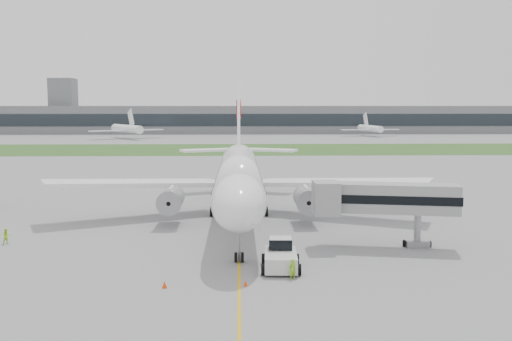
{
  "coord_description": "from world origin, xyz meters",
  "views": [
    {
      "loc": [
        0.01,
        -65.27,
        14.07
      ],
      "look_at": [
        2.04,
        2.0,
        6.41
      ],
      "focal_mm": 40.0,
      "sensor_mm": 36.0,
      "label": 1
    }
  ],
  "objects_px": {
    "jet_bridge": "(380,199)",
    "airliner": "(239,174)",
    "ground_crew_near": "(292,269)",
    "pushback_tug": "(281,256)"
  },
  "relations": [
    {
      "from": "jet_bridge",
      "to": "airliner",
      "type": "bearing_deg",
      "value": 144.52
    },
    {
      "from": "airliner",
      "to": "ground_crew_near",
      "type": "relative_size",
      "value": 32.04
    },
    {
      "from": "jet_bridge",
      "to": "ground_crew_near",
      "type": "height_order",
      "value": "jet_bridge"
    },
    {
      "from": "jet_bridge",
      "to": "ground_crew_near",
      "type": "distance_m",
      "value": 14.8
    },
    {
      "from": "pushback_tug",
      "to": "jet_bridge",
      "type": "height_order",
      "value": "jet_bridge"
    },
    {
      "from": "pushback_tug",
      "to": "jet_bridge",
      "type": "distance_m",
      "value": 13.27
    },
    {
      "from": "pushback_tug",
      "to": "ground_crew_near",
      "type": "xyz_separation_m",
      "value": [
        0.73,
        -3.11,
        -0.31
      ]
    },
    {
      "from": "airliner",
      "to": "jet_bridge",
      "type": "xyz_separation_m",
      "value": [
        14.04,
        -14.71,
        -0.79
      ]
    },
    {
      "from": "airliner",
      "to": "jet_bridge",
      "type": "relative_size",
      "value": 3.73
    },
    {
      "from": "ground_crew_near",
      "to": "pushback_tug",
      "type": "bearing_deg",
      "value": -102.91
    }
  ]
}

